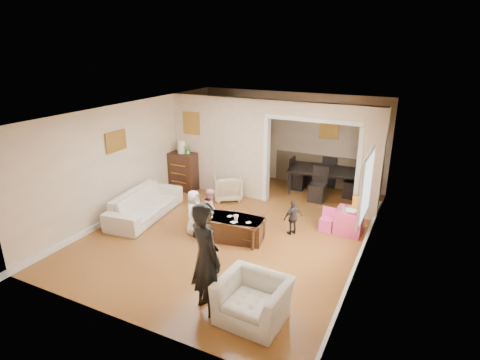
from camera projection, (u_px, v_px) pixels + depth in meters
The scene contains 27 objects.
floor at pixel (236, 227), 8.67m from camera, with size 7.00×7.00×0.00m, color #965226.
partition_left at pixel (220, 146), 10.34m from camera, with size 2.75×0.18×2.60m, color beige.
partition_right at pixel (370, 165), 8.72m from camera, with size 0.55×0.18×2.60m, color beige.
partition_header at pixel (314, 110), 8.93m from camera, with size 2.22×0.18×0.35m, color beige.
window_pane at pixel (367, 186), 6.67m from camera, with size 0.03×0.95×1.10m, color white.
framed_art_partition at pixel (191, 123), 10.41m from camera, with size 0.45×0.03×0.55m, color brown.
framed_art_sofa_wall at pixel (116, 141), 8.70m from camera, with size 0.03×0.55×0.40m, color brown.
framed_art_alcove at pixel (329, 128), 10.55m from camera, with size 0.45×0.03×0.55m, color brown.
sofa at pixel (145, 204), 9.09m from camera, with size 2.17×0.85×0.63m, color #F0E6CF.
armchair_back at pixel (227, 187), 10.14m from camera, with size 0.69×0.71×0.65m, color tan.
armchair_front at pixel (253, 300), 5.69m from camera, with size 0.99×0.87×0.65m, color #F0E6CF.
dresser at pixel (183, 171), 10.74m from camera, with size 0.77×0.43×1.05m, color #351C10.
table_lamp at pixel (182, 147), 10.50m from camera, with size 0.22×0.22×0.36m, color beige.
potted_plant at pixel (188, 149), 10.43m from camera, with size 0.24×0.21×0.27m, color #447D37.
coffee_table at pixel (233, 228), 8.09m from camera, with size 1.26×0.63×0.47m, color #3D2013.
coffee_cup at pixel (236, 217), 7.91m from camera, with size 0.11×0.11×0.10m, color white.
play_table at pixel (349, 221), 8.33m from camera, with size 0.55×0.55×0.53m, color #DE3A6D.
cereal_box at pixel (357, 203), 8.23m from camera, with size 0.20×0.07×0.30m, color yellow.
cyan_cup at pixel (345, 208), 8.23m from camera, with size 0.08×0.08×0.08m, color #28B4CC.
toy_block at pixel (346, 206), 8.39m from camera, with size 0.08×0.06×0.05m, color red.
play_bowl at pixel (351, 211), 8.11m from camera, with size 0.22×0.22×0.05m, color white.
dining_table at pixel (324, 181), 10.54m from camera, with size 1.93×1.08×0.68m, color black.
adult_person at pixel (206, 258), 5.70m from camera, with size 0.65×0.43×1.78m, color black.
child_kneel_a at pixel (194, 212), 8.24m from camera, with size 0.48×0.31×0.98m, color white.
child_kneel_b at pixel (211, 208), 8.57m from camera, with size 0.43×0.33×0.88m, color pink.
child_toddler at pixel (293, 218), 8.24m from camera, with size 0.45×0.19×0.76m, color black.
craft_papers at pixel (231, 220), 7.93m from camera, with size 0.94×0.34×0.00m.
Camera 1 is at (3.56, -6.97, 3.88)m, focal length 29.09 mm.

